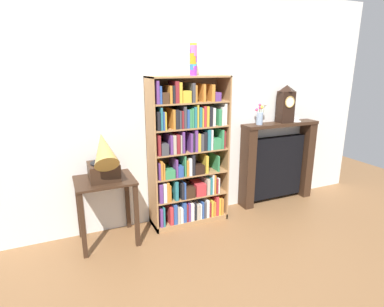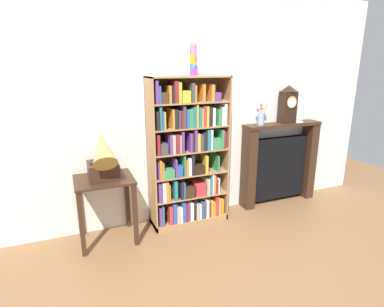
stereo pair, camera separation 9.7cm
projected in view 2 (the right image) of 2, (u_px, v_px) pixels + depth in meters
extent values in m
cube|color=brown|center=(192.00, 225.00, 3.67)|extent=(7.90, 6.40, 0.02)
cube|color=silver|center=(197.00, 109.00, 3.65)|extent=(4.90, 0.08, 2.60)
cube|color=#A87A4C|center=(151.00, 157.00, 3.37)|extent=(0.02, 0.32, 1.68)
cube|color=#A87A4C|center=(223.00, 149.00, 3.69)|extent=(0.02, 0.32, 1.68)
cube|color=brown|center=(184.00, 149.00, 3.67)|extent=(0.88, 0.01, 1.68)
cube|color=#A87A4C|center=(188.00, 77.00, 3.30)|extent=(0.88, 0.32, 0.02)
cube|color=#A87A4C|center=(189.00, 218.00, 3.75)|extent=(0.88, 0.32, 0.06)
cube|color=#663884|center=(158.00, 213.00, 3.56)|extent=(0.03, 0.27, 0.21)
cube|color=teal|center=(160.00, 212.00, 3.57)|extent=(0.02, 0.28, 0.23)
cube|color=#C63338|center=(168.00, 213.00, 3.58)|extent=(0.04, 0.22, 0.21)
cube|color=#2D519E|center=(172.00, 210.00, 3.61)|extent=(0.04, 0.25, 0.23)
cube|color=#B2A893|center=(175.00, 212.00, 3.62)|extent=(0.03, 0.22, 0.19)
cube|color=white|center=(178.00, 211.00, 3.65)|extent=(0.03, 0.27, 0.18)
cube|color=#2D519E|center=(181.00, 209.00, 3.65)|extent=(0.04, 0.25, 0.24)
cube|color=maroon|center=(184.00, 210.00, 3.65)|extent=(0.02, 0.22, 0.21)
cube|color=#663884|center=(185.00, 208.00, 3.67)|extent=(0.02, 0.25, 0.22)
cube|color=white|center=(188.00, 208.00, 3.69)|extent=(0.04, 0.25, 0.21)
cube|color=black|center=(191.00, 207.00, 3.70)|extent=(0.02, 0.26, 0.22)
cube|color=#B2A893|center=(194.00, 209.00, 3.72)|extent=(0.04, 0.25, 0.18)
cube|color=white|center=(197.00, 208.00, 3.72)|extent=(0.02, 0.23, 0.18)
cube|color=#2D519E|center=(198.00, 206.00, 3.75)|extent=(0.02, 0.28, 0.21)
cube|color=#424247|center=(201.00, 207.00, 3.74)|extent=(0.02, 0.24, 0.19)
cube|color=white|center=(204.00, 206.00, 3.75)|extent=(0.03, 0.22, 0.22)
cube|color=maroon|center=(206.00, 206.00, 3.78)|extent=(0.02, 0.26, 0.18)
cube|color=gold|center=(209.00, 206.00, 3.76)|extent=(0.02, 0.21, 0.20)
cube|color=orange|center=(210.00, 205.00, 3.80)|extent=(0.03, 0.26, 0.18)
cube|color=#C63338|center=(214.00, 204.00, 3.79)|extent=(0.03, 0.22, 0.23)
cube|color=gold|center=(215.00, 203.00, 3.82)|extent=(0.02, 0.27, 0.21)
cube|color=orange|center=(217.00, 203.00, 3.84)|extent=(0.03, 0.28, 0.20)
cube|color=#A87A4C|center=(189.00, 194.00, 3.67)|extent=(0.85, 0.30, 0.02)
cube|color=#663884|center=(158.00, 190.00, 3.48)|extent=(0.04, 0.26, 0.21)
cube|color=white|center=(162.00, 190.00, 3.48)|extent=(0.04, 0.22, 0.22)
cube|color=orange|center=(164.00, 189.00, 3.51)|extent=(0.03, 0.27, 0.22)
cube|color=orange|center=(167.00, 190.00, 3.52)|extent=(0.02, 0.25, 0.19)
cube|color=teal|center=(173.00, 188.00, 3.53)|extent=(0.04, 0.24, 0.22)
cube|color=black|center=(179.00, 188.00, 3.57)|extent=(0.03, 0.25, 0.19)
cube|color=#2D519E|center=(181.00, 188.00, 3.57)|extent=(0.02, 0.23, 0.19)
cube|color=#382316|center=(186.00, 190.00, 3.62)|extent=(0.11, 0.25, 0.12)
cube|color=#C63338|center=(198.00, 188.00, 3.64)|extent=(0.12, 0.22, 0.14)
cube|color=#B2A893|center=(204.00, 184.00, 3.69)|extent=(0.04, 0.26, 0.19)
cube|color=teal|center=(207.00, 183.00, 3.71)|extent=(0.02, 0.28, 0.20)
cube|color=white|center=(210.00, 182.00, 3.68)|extent=(0.02, 0.21, 0.24)
cube|color=orange|center=(211.00, 182.00, 3.69)|extent=(0.02, 0.21, 0.23)
cube|color=maroon|center=(213.00, 184.00, 3.71)|extent=(0.02, 0.22, 0.17)
cube|color=white|center=(215.00, 183.00, 3.73)|extent=(0.02, 0.23, 0.18)
cube|color=#A87A4C|center=(189.00, 172.00, 3.60)|extent=(0.85, 0.30, 0.02)
cube|color=#663884|center=(157.00, 169.00, 3.39)|extent=(0.02, 0.22, 0.18)
cube|color=orange|center=(158.00, 167.00, 3.42)|extent=(0.02, 0.28, 0.21)
cube|color=orange|center=(161.00, 169.00, 3.41)|extent=(0.02, 0.22, 0.18)
cube|color=#388E56|center=(167.00, 172.00, 3.45)|extent=(0.11, 0.24, 0.10)
cube|color=#663884|center=(173.00, 166.00, 3.47)|extent=(0.02, 0.24, 0.20)
cube|color=#2D519E|center=(177.00, 169.00, 3.49)|extent=(0.06, 0.23, 0.12)
cube|color=#388E56|center=(182.00, 164.00, 3.49)|extent=(0.02, 0.23, 0.23)
cube|color=orange|center=(184.00, 166.00, 3.52)|extent=(0.02, 0.24, 0.18)
cube|color=white|center=(186.00, 164.00, 3.53)|extent=(0.03, 0.25, 0.20)
cube|color=black|center=(189.00, 162.00, 3.55)|extent=(0.03, 0.27, 0.23)
cube|color=black|center=(196.00, 168.00, 3.56)|extent=(0.11, 0.20, 0.10)
cube|color=gold|center=(203.00, 162.00, 3.59)|extent=(0.03, 0.23, 0.20)
cube|color=#388E56|center=(214.00, 161.00, 3.67)|extent=(0.02, 0.27, 0.18)
cube|color=#A87A4C|center=(189.00, 150.00, 3.52)|extent=(0.85, 0.30, 0.02)
cube|color=maroon|center=(156.00, 143.00, 3.33)|extent=(0.03, 0.24, 0.22)
cube|color=#424247|center=(161.00, 147.00, 3.36)|extent=(0.08, 0.25, 0.12)
cube|color=#663884|center=(167.00, 143.00, 3.39)|extent=(0.03, 0.27, 0.20)
cube|color=#B2A893|center=(171.00, 143.00, 3.40)|extent=(0.03, 0.26, 0.20)
cube|color=maroon|center=(174.00, 142.00, 3.42)|extent=(0.04, 0.28, 0.21)
cube|color=#B2A893|center=(177.00, 142.00, 3.41)|extent=(0.02, 0.24, 0.20)
cube|color=#663884|center=(180.00, 141.00, 3.41)|extent=(0.02, 0.23, 0.23)
cube|color=#663884|center=(188.00, 141.00, 3.46)|extent=(0.03, 0.24, 0.21)
cube|color=black|center=(190.00, 141.00, 3.47)|extent=(0.02, 0.25, 0.20)
cube|color=#663884|center=(192.00, 139.00, 3.47)|extent=(0.03, 0.24, 0.24)
cube|color=gold|center=(195.00, 140.00, 3.50)|extent=(0.03, 0.27, 0.20)
cube|color=#424247|center=(198.00, 141.00, 3.51)|extent=(0.04, 0.24, 0.19)
cube|color=black|center=(201.00, 140.00, 3.53)|extent=(0.04, 0.26, 0.20)
cube|color=teal|center=(204.00, 138.00, 3.54)|extent=(0.04, 0.27, 0.23)
cube|color=white|center=(208.00, 138.00, 3.53)|extent=(0.02, 0.22, 0.23)
cube|color=#388E56|center=(213.00, 142.00, 3.58)|extent=(0.10, 0.24, 0.12)
cube|color=#388E56|center=(218.00, 138.00, 3.60)|extent=(0.02, 0.24, 0.21)
cube|color=maroon|center=(220.00, 138.00, 3.62)|extent=(0.02, 0.28, 0.20)
cube|color=#A87A4C|center=(188.00, 126.00, 3.45)|extent=(0.85, 0.30, 0.02)
cube|color=black|center=(155.00, 120.00, 3.26)|extent=(0.03, 0.26, 0.19)
cube|color=teal|center=(158.00, 117.00, 3.27)|extent=(0.02, 0.27, 0.23)
cube|color=#2D519E|center=(160.00, 120.00, 3.27)|extent=(0.02, 0.22, 0.19)
cube|color=gold|center=(162.00, 120.00, 3.29)|extent=(0.02, 0.25, 0.18)
cube|color=orange|center=(170.00, 118.00, 3.32)|extent=(0.02, 0.25, 0.20)
cube|color=black|center=(173.00, 118.00, 3.34)|extent=(0.04, 0.28, 0.20)
cube|color=#424247|center=(176.00, 119.00, 3.34)|extent=(0.02, 0.23, 0.19)
cube|color=maroon|center=(178.00, 118.00, 3.36)|extent=(0.02, 0.27, 0.18)
cube|color=#424247|center=(181.00, 116.00, 3.35)|extent=(0.03, 0.22, 0.23)
cube|color=#2D519E|center=(184.00, 117.00, 3.39)|extent=(0.03, 0.27, 0.20)
cube|color=#388E56|center=(187.00, 118.00, 3.37)|extent=(0.02, 0.22, 0.20)
cube|color=#388E56|center=(188.00, 117.00, 3.40)|extent=(0.02, 0.27, 0.21)
cube|color=teal|center=(191.00, 116.00, 3.40)|extent=(0.03, 0.24, 0.22)
cube|color=gold|center=(194.00, 115.00, 3.40)|extent=(0.02, 0.22, 0.24)
cube|color=teal|center=(196.00, 116.00, 3.43)|extent=(0.03, 0.27, 0.21)
cube|color=gold|center=(198.00, 116.00, 3.44)|extent=(0.02, 0.27, 0.20)
cube|color=#C63338|center=(201.00, 115.00, 3.43)|extent=(0.03, 0.23, 0.22)
cube|color=gold|center=(204.00, 115.00, 3.44)|extent=(0.03, 0.22, 0.22)
cube|color=black|center=(207.00, 116.00, 3.45)|extent=(0.04, 0.22, 0.21)
cube|color=white|center=(209.00, 116.00, 3.49)|extent=(0.03, 0.26, 0.20)
cube|color=#388E56|center=(216.00, 116.00, 3.50)|extent=(0.03, 0.22, 0.18)
cube|color=white|center=(218.00, 115.00, 3.54)|extent=(0.03, 0.28, 0.20)
cube|color=white|center=(221.00, 113.00, 3.54)|extent=(0.02, 0.27, 0.24)
cube|color=#A87A4C|center=(188.00, 102.00, 3.38)|extent=(0.85, 0.30, 0.02)
cube|color=#663884|center=(154.00, 92.00, 3.19)|extent=(0.03, 0.28, 0.23)
cube|color=#2D519E|center=(157.00, 94.00, 3.19)|extent=(0.02, 0.24, 0.18)
cube|color=#472D1C|center=(162.00, 97.00, 3.21)|extent=(0.07, 0.22, 0.11)
cube|color=orange|center=(167.00, 94.00, 3.22)|extent=(0.03, 0.22, 0.18)
cube|color=black|center=(170.00, 94.00, 3.23)|extent=(0.02, 0.22, 0.18)
cube|color=maroon|center=(173.00, 92.00, 3.24)|extent=(0.04, 0.22, 0.22)
cube|color=gold|center=(176.00, 92.00, 3.28)|extent=(0.03, 0.26, 0.21)
cube|color=gold|center=(183.00, 96.00, 3.31)|extent=(0.09, 0.25, 0.12)
cube|color=#424247|center=(189.00, 92.00, 3.31)|extent=(0.03, 0.23, 0.20)
cube|color=orange|center=(192.00, 93.00, 3.32)|extent=(0.02, 0.22, 0.18)
cube|color=orange|center=(199.00, 92.00, 3.38)|extent=(0.03, 0.27, 0.18)
cube|color=orange|center=(209.00, 92.00, 3.40)|extent=(0.04, 0.24, 0.18)
cube|color=#663884|center=(214.00, 96.00, 3.42)|extent=(0.07, 0.21, 0.09)
cylinder|color=purple|center=(193.00, 70.00, 3.29)|extent=(0.07, 0.07, 0.11)
cylinder|color=purple|center=(193.00, 68.00, 3.29)|extent=(0.07, 0.07, 0.11)
cylinder|color=orange|center=(193.00, 66.00, 3.28)|extent=(0.07, 0.07, 0.11)
cylinder|color=blue|center=(193.00, 64.00, 3.28)|extent=(0.07, 0.07, 0.11)
cylinder|color=pink|center=(193.00, 63.00, 3.27)|extent=(0.07, 0.07, 0.11)
cylinder|color=#28B2B7|center=(193.00, 61.00, 3.27)|extent=(0.07, 0.07, 0.11)
cylinder|color=orange|center=(193.00, 59.00, 3.26)|extent=(0.07, 0.07, 0.11)
cylinder|color=purple|center=(193.00, 57.00, 3.26)|extent=(0.07, 0.07, 0.11)
cylinder|color=purple|center=(193.00, 55.00, 3.25)|extent=(0.07, 0.07, 0.11)
cylinder|color=red|center=(193.00, 53.00, 3.25)|extent=(0.07, 0.07, 0.11)
cylinder|color=pink|center=(193.00, 51.00, 3.24)|extent=(0.07, 0.07, 0.11)
cylinder|color=yellow|center=(193.00, 49.00, 3.24)|extent=(0.07, 0.07, 0.11)
cube|color=#382316|center=(104.00, 179.00, 3.16)|extent=(0.58, 0.48, 0.02)
cube|color=#382316|center=(82.00, 224.00, 2.97)|extent=(0.04, 0.04, 0.67)
cube|color=#382316|center=(135.00, 215.00, 3.16)|extent=(0.04, 0.04, 0.67)
cube|color=#382316|center=(79.00, 207.00, 3.35)|extent=(0.04, 0.04, 0.67)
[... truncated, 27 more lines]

